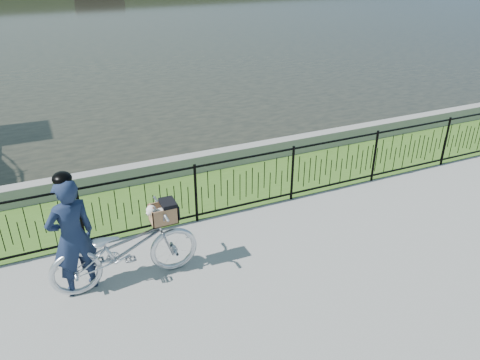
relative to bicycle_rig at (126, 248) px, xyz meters
name	(u,v)px	position (x,y,z in m)	size (l,w,h in m)	color
ground	(286,254)	(2.52, -0.41, -0.59)	(120.00, 120.00, 0.00)	gray
grass_strip	(226,187)	(2.52, 2.19, -0.58)	(60.00, 2.00, 0.01)	#3C631F
water	(68,12)	(2.52, 32.59, -0.59)	(120.00, 120.00, 0.00)	black
quay_wall	(209,161)	(2.52, 3.19, -0.39)	(60.00, 0.30, 0.40)	gray
fence	(246,183)	(2.52, 1.19, -0.01)	(14.00, 0.06, 1.15)	black
bicycle_rig	(126,248)	(0.00, 0.00, 0.00)	(2.20, 0.77, 1.24)	silver
cyclist	(72,236)	(-0.70, 0.09, 0.36)	(0.77, 0.61, 1.91)	#15203B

